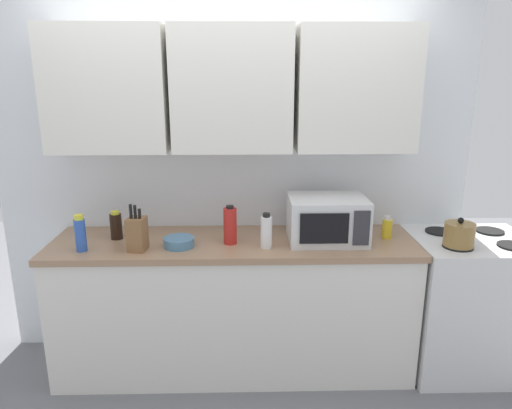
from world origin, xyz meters
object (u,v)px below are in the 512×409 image
object	(u,v)px
microwave	(327,219)
bottle_red_sauce	(230,226)
knife_block	(137,233)
kettle	(459,234)
bottle_soy_dark	(116,226)
bowl_ceramic_small	(179,242)
stove_range	(466,303)
bottle_blue_cleaner	(80,234)
bottle_white_jar	(266,232)
bottle_yellow_mustard	(387,228)

from	to	relation	value
microwave	bottle_red_sauce	size ratio (longest dim) A/B	1.97
bottle_red_sauce	knife_block	bearing A→B (deg)	-169.84
kettle	bottle_soy_dark	world-z (taller)	kettle
kettle	bowl_ceramic_small	bearing A→B (deg)	178.18
stove_range	bottle_blue_cleaner	distance (m)	2.50
knife_block	bottle_white_jar	bearing A→B (deg)	1.54
bottle_red_sauce	kettle	bearing A→B (deg)	-4.28
stove_range	bowl_ceramic_small	distance (m)	1.93
bottle_soy_dark	bowl_ceramic_small	distance (m)	0.45
stove_range	knife_block	distance (m)	2.18
microwave	knife_block	world-z (taller)	knife_block
microwave	stove_range	bearing A→B (deg)	-0.14
stove_range	bottle_yellow_mustard	size ratio (longest dim) A/B	6.34
bottle_yellow_mustard	kettle	bearing A→B (deg)	-25.43
microwave	bowl_ceramic_small	xyz separation A→B (m)	(-0.92, -0.09, -0.11)
kettle	knife_block	world-z (taller)	knife_block
knife_block	kettle	bearing A→B (deg)	-0.15
microwave	bottle_blue_cleaner	bearing A→B (deg)	-174.38
bottle_white_jar	bottle_red_sauce	bearing A→B (deg)	160.48
kettle	microwave	distance (m)	0.79
bottle_white_jar	bowl_ceramic_small	bearing A→B (deg)	176.96
bowl_ceramic_small	bottle_red_sauce	bearing A→B (deg)	9.08
bottle_white_jar	bottle_yellow_mustard	size ratio (longest dim) A/B	1.51
stove_range	bowl_ceramic_small	size ratio (longest dim) A/B	4.89
bottle_white_jar	microwave	bearing A→B (deg)	16.80
bottle_white_jar	bottle_blue_cleaner	size ratio (longest dim) A/B	0.97
bottle_blue_cleaner	bowl_ceramic_small	xyz separation A→B (m)	(0.57, 0.06, -0.08)
knife_block	bottle_blue_cleaner	size ratio (longest dim) A/B	1.27
knife_block	bottle_yellow_mustard	bearing A→B (deg)	6.52
microwave	bottle_blue_cleaner	xyz separation A→B (m)	(-1.49, -0.15, -0.03)
bottle_white_jar	bottle_blue_cleaner	bearing A→B (deg)	-178.46
microwave	bottle_soy_dark	bearing A→B (deg)	177.19
kettle	bottle_yellow_mustard	bearing A→B (deg)	154.57
bottle_blue_cleaner	kettle	bearing A→B (deg)	0.10
kettle	bowl_ceramic_small	world-z (taller)	kettle
kettle	bottle_red_sauce	xyz separation A→B (m)	(-1.38, 0.10, 0.03)
bottle_soy_dark	bottle_red_sauce	distance (m)	0.74
bowl_ceramic_small	kettle	bearing A→B (deg)	-1.82
bottle_yellow_mustard	bowl_ceramic_small	distance (m)	1.32
bottle_white_jar	bottle_red_sauce	size ratio (longest dim) A/B	0.89
bowl_ceramic_small	bottle_yellow_mustard	bearing A→B (deg)	5.59
kettle	bottle_yellow_mustard	world-z (taller)	kettle
stove_range	bottle_soy_dark	world-z (taller)	bottle_soy_dark
kettle	bowl_ceramic_small	distance (m)	1.70
bottle_yellow_mustard	bowl_ceramic_small	world-z (taller)	bottle_yellow_mustard
kettle	microwave	size ratio (longest dim) A/B	0.37
bottle_yellow_mustard	bottle_red_sauce	distance (m)	1.01
kettle	bowl_ceramic_small	size ratio (longest dim) A/B	0.96
bottle_white_jar	bottle_blue_cleaner	xyz separation A→B (m)	(-1.10, -0.03, 0.01)
knife_block	bottle_blue_cleaner	world-z (taller)	knife_block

